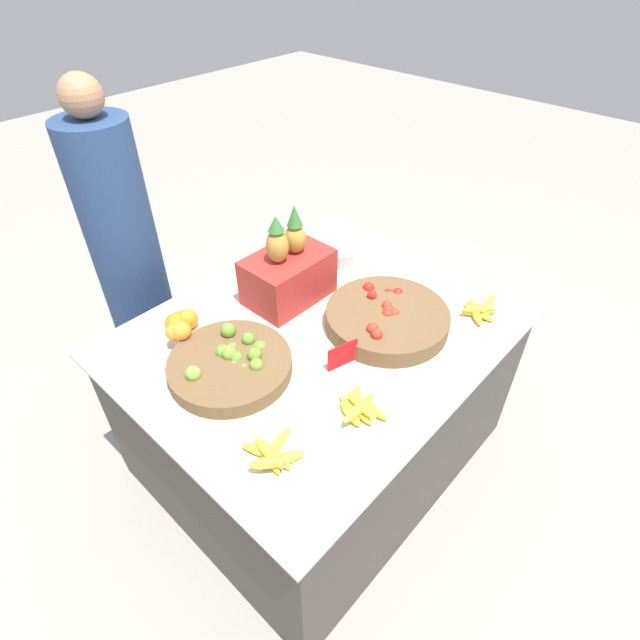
{
  "coord_description": "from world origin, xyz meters",
  "views": [
    {
      "loc": [
        -1.06,
        -0.98,
        2.01
      ],
      "look_at": [
        0.0,
        0.0,
        0.8
      ],
      "focal_mm": 28.0,
      "sensor_mm": 36.0,
      "label": 1
    }
  ],
  "objects_px": {
    "tomato_basket": "(387,318)",
    "produce_crate": "(288,272)",
    "vendor_person": "(132,270)",
    "price_sign": "(343,355)",
    "metal_bowl": "(338,246)",
    "lime_bowl": "(231,364)"
  },
  "relations": [
    {
      "from": "tomato_basket",
      "to": "produce_crate",
      "type": "distance_m",
      "value": 0.44
    },
    {
      "from": "lime_bowl",
      "to": "metal_bowl",
      "type": "bearing_deg",
      "value": 15.72
    },
    {
      "from": "vendor_person",
      "to": "produce_crate",
      "type": "bearing_deg",
      "value": -64.9
    },
    {
      "from": "lime_bowl",
      "to": "metal_bowl",
      "type": "relative_size",
      "value": 1.4
    },
    {
      "from": "tomato_basket",
      "to": "produce_crate",
      "type": "xyz_separation_m",
      "value": [
        -0.13,
        0.41,
        0.09
      ]
    },
    {
      "from": "produce_crate",
      "to": "vendor_person",
      "type": "xyz_separation_m",
      "value": [
        -0.32,
        0.69,
        -0.15
      ]
    },
    {
      "from": "lime_bowl",
      "to": "price_sign",
      "type": "bearing_deg",
      "value": -43.19
    },
    {
      "from": "price_sign",
      "to": "tomato_basket",
      "type": "bearing_deg",
      "value": 18.59
    },
    {
      "from": "price_sign",
      "to": "vendor_person",
      "type": "height_order",
      "value": "vendor_person"
    },
    {
      "from": "metal_bowl",
      "to": "produce_crate",
      "type": "height_order",
      "value": "produce_crate"
    },
    {
      "from": "produce_crate",
      "to": "lime_bowl",
      "type": "bearing_deg",
      "value": -160.04
    },
    {
      "from": "price_sign",
      "to": "metal_bowl",
      "type": "bearing_deg",
      "value": 57.37
    },
    {
      "from": "lime_bowl",
      "to": "produce_crate",
      "type": "relative_size",
      "value": 1.07
    },
    {
      "from": "tomato_basket",
      "to": "produce_crate",
      "type": "bearing_deg",
      "value": 107.22
    },
    {
      "from": "metal_bowl",
      "to": "produce_crate",
      "type": "distance_m",
      "value": 0.41
    },
    {
      "from": "metal_bowl",
      "to": "price_sign",
      "type": "xyz_separation_m",
      "value": [
        -0.55,
        -0.5,
        0.01
      ]
    },
    {
      "from": "tomato_basket",
      "to": "price_sign",
      "type": "xyz_separation_m",
      "value": [
        -0.28,
        -0.02,
        0.01
      ]
    },
    {
      "from": "price_sign",
      "to": "produce_crate",
      "type": "height_order",
      "value": "produce_crate"
    },
    {
      "from": "lime_bowl",
      "to": "tomato_basket",
      "type": "distance_m",
      "value": 0.62
    },
    {
      "from": "vendor_person",
      "to": "price_sign",
      "type": "bearing_deg",
      "value": -81.38
    },
    {
      "from": "tomato_basket",
      "to": "metal_bowl",
      "type": "bearing_deg",
      "value": 60.94
    },
    {
      "from": "price_sign",
      "to": "produce_crate",
      "type": "bearing_deg",
      "value": 85.02
    }
  ]
}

